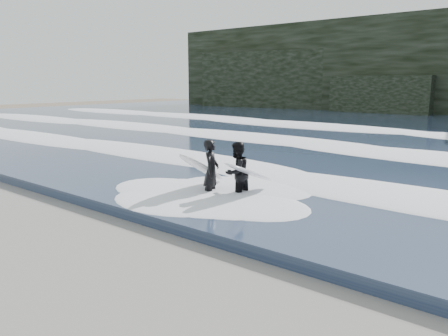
% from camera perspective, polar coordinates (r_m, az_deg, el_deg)
% --- Properties ---
extents(ground, '(120.00, 120.00, 0.00)m').
position_cam_1_polar(ground, '(9.20, -25.01, -11.60)').
color(ground, '#786048').
rests_on(ground, ground).
extents(sea, '(90.00, 52.00, 0.30)m').
position_cam_1_polar(sea, '(33.63, 25.46, 4.57)').
color(sea, '#26354F').
rests_on(sea, ground).
extents(foam_near, '(60.00, 3.20, 0.20)m').
position_cam_1_polar(foam_near, '(15.07, 7.03, -0.37)').
color(foam_near, white).
rests_on(foam_near, sea).
extents(foam_mid, '(60.00, 4.00, 0.24)m').
position_cam_1_polar(foam_mid, '(21.26, 17.10, 2.64)').
color(foam_mid, white).
rests_on(foam_mid, sea).
extents(foam_far, '(60.00, 4.80, 0.30)m').
position_cam_1_polar(foam_far, '(29.75, 23.66, 4.57)').
color(foam_far, white).
rests_on(foam_far, sea).
extents(surfer_left, '(1.13, 2.08, 1.80)m').
position_cam_1_polar(surfer_left, '(12.52, -1.96, -0.29)').
color(surfer_left, black).
rests_on(surfer_left, ground).
extents(surfer_right, '(1.12, 1.99, 1.76)m').
position_cam_1_polar(surfer_right, '(12.31, 1.85, -0.61)').
color(surfer_right, black).
rests_on(surfer_right, ground).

